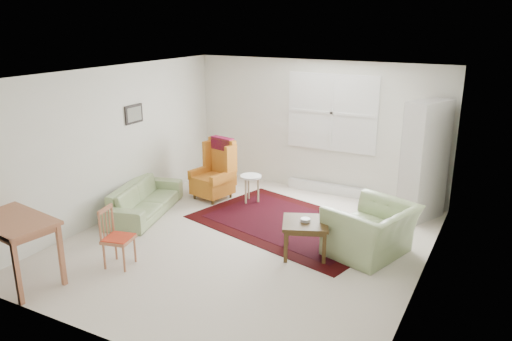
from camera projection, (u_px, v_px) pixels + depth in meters
The scene contains 10 objects.
room at pixel (254, 159), 7.29m from camera, with size 5.04×5.54×2.51m.
rug at pixel (290, 223), 8.14m from camera, with size 3.06×1.97×0.03m, color black, non-canonical shape.
sofa at pixel (144, 194), 8.48m from camera, with size 1.80×0.71×0.73m, color #8FA36C.
armchair at pixel (371, 226), 6.99m from camera, with size 1.14×0.99×0.89m, color #8FA36C.
wingback_chair at pixel (212, 169), 9.17m from camera, with size 0.64×0.68×1.12m, color #BF6D1D, non-canonical shape.
coffee_table at pixel (305, 238), 7.04m from camera, with size 0.62×0.62×0.51m, color #422E14, non-canonical shape.
stool at pixel (251, 189), 9.05m from camera, with size 0.38×0.38×0.52m, color white, non-canonical shape.
cabinet at pixel (425, 161), 8.15m from camera, with size 0.42×0.79×1.98m, color silver, non-canonical shape.
desk at pixel (13, 248), 6.33m from camera, with size 1.36×0.68×0.86m, color #AD6946, non-canonical shape.
desk_chair at pixel (118, 237), 6.67m from camera, with size 0.36×0.36×0.83m, color #AD6946, non-canonical shape.
Camera 1 is at (3.33, -5.97, 3.24)m, focal length 35.00 mm.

